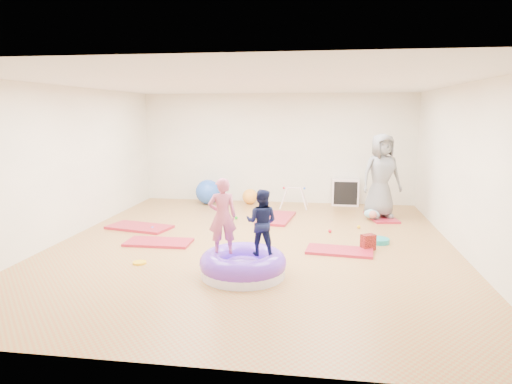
# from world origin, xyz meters

# --- Properties ---
(room) EXTENTS (7.01, 8.01, 2.81)m
(room) POSITION_xyz_m (0.00, 0.00, 1.40)
(room) COLOR #9B874B
(room) RESTS_ON ground
(gym_mat_front_left) EXTENTS (1.17, 0.60, 0.05)m
(gym_mat_front_left) POSITION_xyz_m (-1.70, -0.19, 0.02)
(gym_mat_front_left) COLOR red
(gym_mat_front_left) RESTS_ON ground
(gym_mat_mid_left) EXTENTS (1.38, 0.91, 0.05)m
(gym_mat_mid_left) POSITION_xyz_m (-2.47, 0.80, 0.03)
(gym_mat_mid_left) COLOR red
(gym_mat_mid_left) RESTS_ON ground
(gym_mat_center_back) EXTENTS (0.80, 1.38, 0.05)m
(gym_mat_center_back) POSITION_xyz_m (0.20, 2.01, 0.03)
(gym_mat_center_back) COLOR red
(gym_mat_center_back) RESTS_ON ground
(gym_mat_right) EXTENTS (1.15, 0.67, 0.05)m
(gym_mat_right) POSITION_xyz_m (1.50, -0.23, 0.02)
(gym_mat_right) COLOR red
(gym_mat_right) RESTS_ON ground
(gym_mat_rear_right) EXTENTS (0.71, 1.14, 0.04)m
(gym_mat_rear_right) POSITION_xyz_m (2.50, 2.43, 0.02)
(gym_mat_rear_right) COLOR red
(gym_mat_rear_right) RESTS_ON ground
(inflatable_cushion) EXTENTS (1.25, 1.25, 0.39)m
(inflatable_cushion) POSITION_xyz_m (0.09, -1.56, 0.15)
(inflatable_cushion) COLOR white
(inflatable_cushion) RESTS_ON ground
(child_pink) EXTENTS (0.46, 0.37, 1.11)m
(child_pink) POSITION_xyz_m (-0.21, -1.55, 0.92)
(child_pink) COLOR #C95A7C
(child_pink) RESTS_ON inflatable_cushion
(child_navy) EXTENTS (0.51, 0.42, 0.95)m
(child_navy) POSITION_xyz_m (0.35, -1.52, 0.84)
(child_navy) COLOR #0E143A
(child_navy) RESTS_ON inflatable_cushion
(adult_caregiver) EXTENTS (1.04, 0.86, 1.84)m
(adult_caregiver) POSITION_xyz_m (2.45, 2.40, 0.96)
(adult_caregiver) COLOR slate
(adult_caregiver) RESTS_ON gym_mat_rear_right
(infant) EXTENTS (0.35, 0.36, 0.21)m
(infant) POSITION_xyz_m (2.28, 2.17, 0.15)
(infant) COLOR #8AC3D5
(infant) RESTS_ON gym_mat_rear_right
(ball_pit_balls) EXTENTS (4.17, 1.33, 0.07)m
(ball_pit_balls) POSITION_xyz_m (-0.13, 1.43, 0.03)
(ball_pit_balls) COLOR yellow
(ball_pit_balls) RESTS_ON ground
(exercise_ball_blue) EXTENTS (0.63, 0.63, 0.63)m
(exercise_ball_blue) POSITION_xyz_m (-1.71, 3.46, 0.31)
(exercise_ball_blue) COLOR blue
(exercise_ball_blue) RESTS_ON ground
(exercise_ball_orange) EXTENTS (0.39, 0.39, 0.39)m
(exercise_ball_orange) POSITION_xyz_m (-0.64, 3.60, 0.20)
(exercise_ball_orange) COLOR #FB9D31
(exercise_ball_orange) RESTS_ON ground
(infant_play_gym) EXTENTS (0.67, 0.64, 0.52)m
(infant_play_gym) POSITION_xyz_m (0.51, 3.24, 0.34)
(infant_play_gym) COLOR white
(infant_play_gym) RESTS_ON ground
(cube_shelf) EXTENTS (0.67, 0.33, 0.67)m
(cube_shelf) POSITION_xyz_m (1.76, 3.79, 0.34)
(cube_shelf) COLOR white
(cube_shelf) RESTS_ON ground
(balance_disc) EXTENTS (0.38, 0.38, 0.09)m
(balance_disc) POSITION_xyz_m (2.21, 0.43, 0.04)
(balance_disc) COLOR teal
(balance_disc) RESTS_ON ground
(backpack) EXTENTS (0.28, 0.25, 0.27)m
(backpack) POSITION_xyz_m (1.99, -0.03, 0.14)
(backpack) COLOR red
(backpack) RESTS_ON ground
(yellow_toy) EXTENTS (0.21, 0.21, 0.03)m
(yellow_toy) POSITION_xyz_m (-1.60, -1.29, 0.02)
(yellow_toy) COLOR yellow
(yellow_toy) RESTS_ON ground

